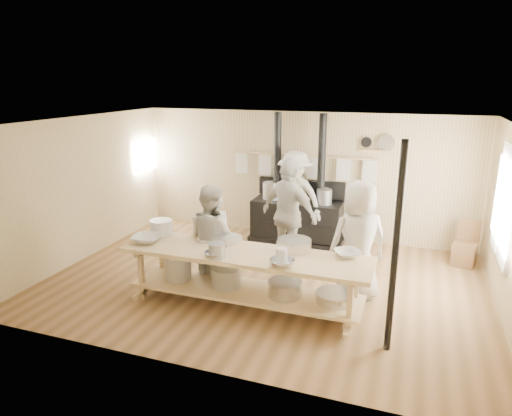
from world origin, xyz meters
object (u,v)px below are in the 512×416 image
at_px(cook_by_window, 295,198).
at_px(chair, 464,252).
at_px(prep_table, 244,273).
at_px(cook_far_left, 214,240).
at_px(stove, 297,216).
at_px(cook_right, 289,215).
at_px(cook_left, 211,238).
at_px(roasting_pan, 222,238).
at_px(cook_center, 358,242).

relative_size(cook_by_window, chair, 2.31).
distance_m(prep_table, cook_far_left, 0.88).
xyz_separation_m(prep_table, chair, (3.16, 2.76, -0.28)).
relative_size(stove, cook_right, 1.33).
distance_m(stove, chair, 3.18).
height_order(prep_table, cook_right, cook_right).
bearing_deg(chair, prep_table, -123.84).
bearing_deg(stove, cook_left, -105.35).
bearing_deg(prep_table, cook_by_window, 90.19).
bearing_deg(cook_by_window, roasting_pan, -82.51).
bearing_deg(cook_center, cook_left, -20.15).
distance_m(cook_center, roasting_pan, 2.03).
xyz_separation_m(stove, roasting_pan, (-0.48, -2.70, 0.38)).
height_order(cook_far_left, roasting_pan, cook_far_left).
distance_m(cook_right, cook_by_window, 1.28).
bearing_deg(cook_far_left, roasting_pan, 114.80).
xyz_separation_m(cook_right, chair, (2.95, 1.16, -0.73)).
distance_m(cook_far_left, cook_center, 2.22).
bearing_deg(roasting_pan, cook_by_window, 79.44).
xyz_separation_m(cook_left, cook_right, (0.93, 1.17, 0.13)).
bearing_deg(cook_right, cook_far_left, 75.06).
distance_m(cook_far_left, cook_left, 0.07).
bearing_deg(cook_by_window, cook_right, -61.72).
height_order(prep_table, cook_far_left, cook_far_left).
distance_m(cook_far_left, cook_by_window, 2.49).
bearing_deg(cook_far_left, cook_left, 41.77).
bearing_deg(cook_center, cook_right, -61.85).
distance_m(cook_far_left, cook_right, 1.46).
relative_size(cook_left, chair, 2.06).
xyz_separation_m(cook_right, cook_by_window, (-0.23, 1.25, -0.03)).
xyz_separation_m(stove, chair, (3.16, -0.26, -0.28)).
bearing_deg(roasting_pan, cook_left, 155.15).
distance_m(cook_by_window, roasting_pan, 2.58).
xyz_separation_m(cook_left, roasting_pan, (0.23, -0.11, 0.06)).
height_order(cook_right, cook_by_window, cook_right).
xyz_separation_m(cook_right, roasting_pan, (-0.70, -1.28, -0.07)).
distance_m(stove, cook_center, 2.71).
bearing_deg(stove, cook_by_window, -93.94).
distance_m(stove, cook_left, 2.71).
height_order(stove, cook_right, stove).
bearing_deg(chair, stove, -169.61).
xyz_separation_m(cook_by_window, roasting_pan, (-0.47, -2.53, -0.04)).
bearing_deg(cook_center, prep_table, -1.80).
distance_m(cook_right, roasting_pan, 1.46).
bearing_deg(cook_center, roasting_pan, -16.15).
bearing_deg(cook_far_left, prep_table, 116.00).
distance_m(cook_far_left, roasting_pan, 0.28).
bearing_deg(stove, cook_center, -56.20).
height_order(chair, roasting_pan, roasting_pan).
height_order(stove, roasting_pan, stove).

